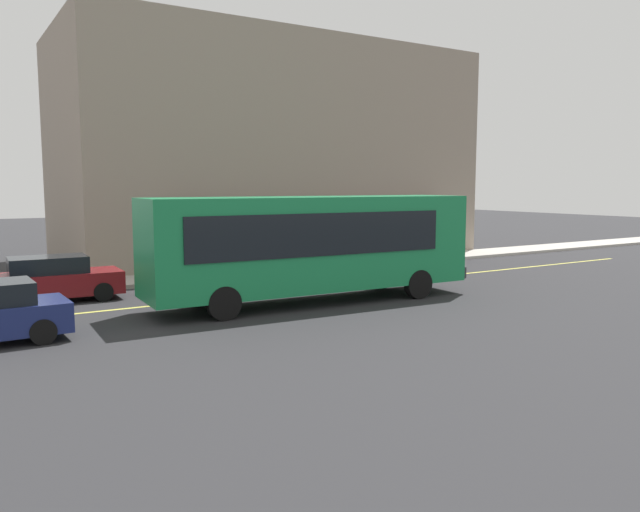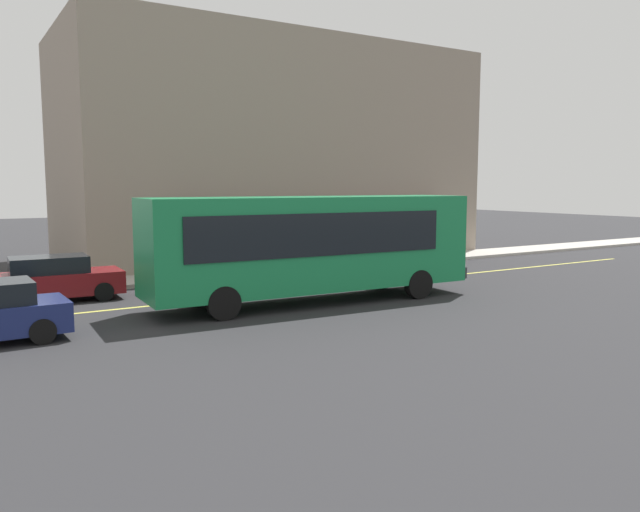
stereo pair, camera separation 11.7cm
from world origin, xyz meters
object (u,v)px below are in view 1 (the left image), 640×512
bus (313,243)px  car_maroon (52,279)px  traffic_light (354,214)px  pedestrian_waiting (410,237)px  pedestrian_near_storefront (428,238)px

bus → car_maroon: bus is taller
bus → traffic_light: size_ratio=3.51×
pedestrian_waiting → pedestrian_near_storefront: bearing=-76.7°
bus → pedestrian_waiting: bus is taller
pedestrian_near_storefront → car_maroon: bearing=-173.6°
bus → car_maroon: (-7.33, 4.73, -1.24)m
bus → pedestrian_near_storefront: 12.93m
car_maroon → pedestrian_near_storefront: (18.30, 2.05, 0.39)m
bus → traffic_light: 8.83m
pedestrian_near_storefront → pedestrian_waiting: bearing=103.3°
traffic_light → pedestrian_near_storefront: (4.89, 0.40, -1.40)m
traffic_light → pedestrian_waiting: bearing=18.1°
pedestrian_waiting → car_maroon: bearing=-170.1°
pedestrian_near_storefront → pedestrian_waiting: size_ratio=1.00×
car_maroon → pedestrian_near_storefront: pedestrian_near_storefront is taller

